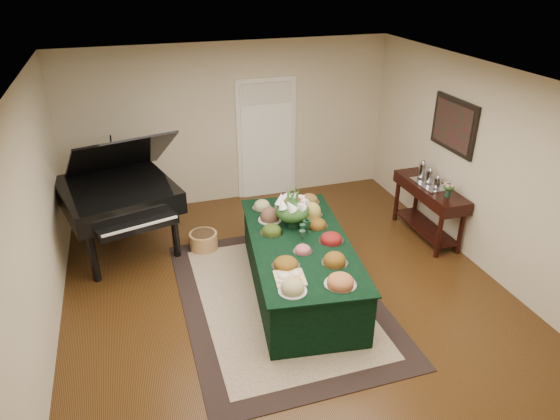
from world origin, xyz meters
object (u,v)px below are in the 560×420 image
object	(u,v)px
buffet_table	(299,265)
floral_centerpiece	(293,207)
mahogany_sideboard	(429,197)
grand_piano	(118,194)

from	to	relation	value
buffet_table	floral_centerpiece	distance (m)	0.75
floral_centerpiece	mahogany_sideboard	size ratio (longest dim) A/B	0.32
buffet_table	mahogany_sideboard	size ratio (longest dim) A/B	1.90
mahogany_sideboard	buffet_table	bearing A→B (deg)	-162.42
floral_centerpiece	grand_piano	distance (m)	2.52
floral_centerpiece	grand_piano	bearing A→B (deg)	148.25
grand_piano	mahogany_sideboard	distance (m)	4.54
buffet_table	grand_piano	size ratio (longest dim) A/B	1.33
floral_centerpiece	mahogany_sideboard	xyz separation A→B (m)	(2.28, 0.33, -0.34)
buffet_table	mahogany_sideboard	xyz separation A→B (m)	(2.32, 0.74, 0.29)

